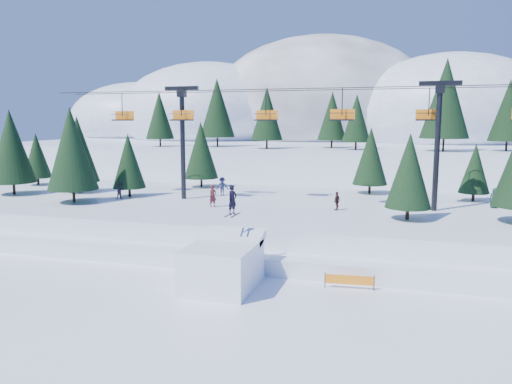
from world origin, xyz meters
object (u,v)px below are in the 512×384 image
(jump_kicker, at_px, (223,264))
(banner_far, at_px, (423,277))
(chairlift, at_px, (301,125))
(banner_near, at_px, (349,280))

(jump_kicker, distance_m, banner_far, 11.88)
(chairlift, xyz_separation_m, banner_far, (9.92, -12.01, -8.78))
(banner_far, bearing_deg, chairlift, 129.55)
(chairlift, distance_m, banner_near, 17.40)
(banner_near, distance_m, banner_far, 4.55)
(banner_far, bearing_deg, banner_near, -155.75)
(chairlift, height_order, banner_near, chairlift)
(jump_kicker, bearing_deg, banner_far, 17.83)
(banner_near, bearing_deg, jump_kicker, -166.14)
(jump_kicker, height_order, banner_near, jump_kicker)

